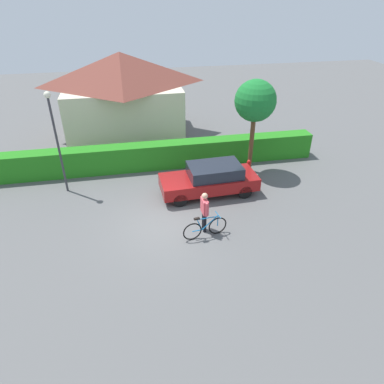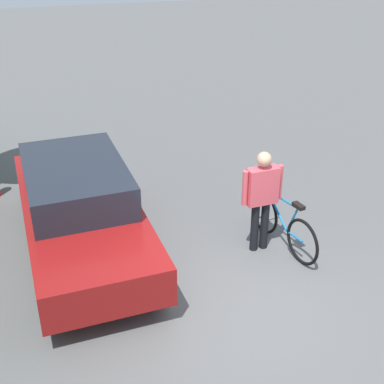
% 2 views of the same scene
% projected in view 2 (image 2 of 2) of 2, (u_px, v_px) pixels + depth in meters
% --- Properties ---
extents(ground_plane, '(60.00, 60.00, 0.00)m').
position_uv_depth(ground_plane, '(255.00, 312.00, 7.23)').
color(ground_plane, '#585858').
extents(parked_car_near, '(4.49, 1.92, 1.44)m').
position_uv_depth(parked_car_near, '(80.00, 207.00, 8.32)').
color(parked_car_near, maroon).
rests_on(parked_car_near, ground).
extents(bicycle, '(1.79, 0.52, 0.96)m').
position_uv_depth(bicycle, '(282.00, 225.00, 8.52)').
color(bicycle, black).
rests_on(bicycle, ground).
extents(person_rider, '(0.23, 0.69, 1.73)m').
position_uv_depth(person_rider, '(262.00, 194.00, 8.17)').
color(person_rider, black).
rests_on(person_rider, ground).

